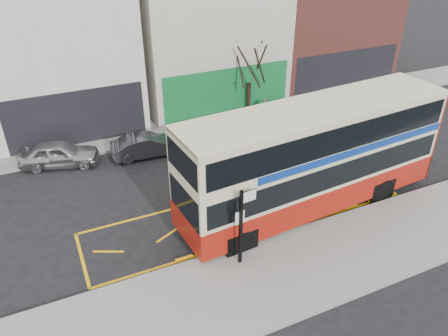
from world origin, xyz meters
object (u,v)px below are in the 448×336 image
car_grey (147,145)px  car_silver (59,154)px  car_white (298,109)px  double_decker_bus (314,156)px  street_tree_right (250,53)px  bus_stop_post (242,221)px

car_grey → car_silver: bearing=81.8°
car_silver → car_white: bearing=-73.9°
car_silver → double_decker_bus: bearing=-114.1°
car_grey → street_tree_right: bearing=-68.8°
car_grey → car_white: car_white is taller
bus_stop_post → car_silver: bus_stop_post is taller
double_decker_bus → car_silver: 12.83m
street_tree_right → double_decker_bus: bearing=-101.7°
bus_stop_post → car_white: 13.78m
car_white → car_grey: bearing=108.4°
car_silver → bus_stop_post: bearing=-136.9°
bus_stop_post → car_white: (9.07, 10.28, -1.42)m
car_silver → car_grey: 4.42m
double_decker_bus → car_silver: (-9.61, 8.29, -1.85)m
car_grey → double_decker_bus: bearing=-141.4°
car_grey → car_white: (9.93, 0.75, 0.01)m
double_decker_bus → bus_stop_post: (-4.42, -2.11, -0.47)m
double_decker_bus → car_grey: 9.30m
bus_stop_post → street_tree_right: (6.45, 11.90, 1.97)m
street_tree_right → bus_stop_post: bearing=-118.5°
car_grey → car_white: 9.95m
double_decker_bus → car_silver: double_decker_bus is taller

